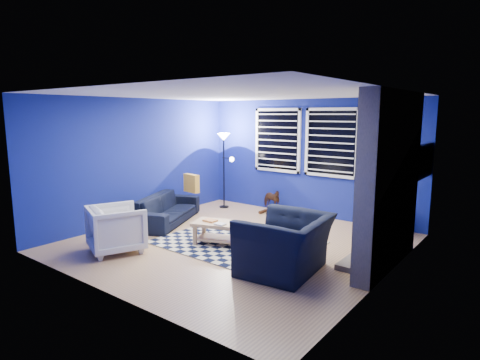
{
  "coord_description": "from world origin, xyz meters",
  "views": [
    {
      "loc": [
        4.08,
        -5.19,
        2.18
      ],
      "look_at": [
        -0.14,
        0.3,
        1.04
      ],
      "focal_mm": 30.0,
      "sensor_mm": 36.0,
      "label": 1
    }
  ],
  "objects_px": {
    "sofa": "(167,209)",
    "coffee_table": "(218,228)",
    "armchair_bent": "(116,229)",
    "armchair_big": "(285,244)",
    "floor_lamp": "(224,147)",
    "cabinet": "(383,217)",
    "rocking_horse": "(271,199)",
    "tv": "(423,161)"
  },
  "relations": [
    {
      "from": "armchair_bent",
      "to": "cabinet",
      "type": "distance_m",
      "value": 4.81
    },
    {
      "from": "cabinet",
      "to": "armchair_bent",
      "type": "bearing_deg",
      "value": -106.56
    },
    {
      "from": "sofa",
      "to": "coffee_table",
      "type": "height_order",
      "value": "sofa"
    },
    {
      "from": "tv",
      "to": "armchair_big",
      "type": "bearing_deg",
      "value": -113.48
    },
    {
      "from": "armchair_big",
      "to": "floor_lamp",
      "type": "bearing_deg",
      "value": -134.34
    },
    {
      "from": "tv",
      "to": "armchair_big",
      "type": "xyz_separation_m",
      "value": [
        -1.12,
        -2.58,
        -1.0
      ]
    },
    {
      "from": "armchair_big",
      "to": "armchair_bent",
      "type": "distance_m",
      "value": 2.74
    },
    {
      "from": "armchair_bent",
      "to": "floor_lamp",
      "type": "relative_size",
      "value": 0.47
    },
    {
      "from": "tv",
      "to": "floor_lamp",
      "type": "relative_size",
      "value": 0.57
    },
    {
      "from": "armchair_bent",
      "to": "coffee_table",
      "type": "bearing_deg",
      "value": -108.36
    },
    {
      "from": "rocking_horse",
      "to": "coffee_table",
      "type": "bearing_deg",
      "value": -156.55
    },
    {
      "from": "armchair_big",
      "to": "coffee_table",
      "type": "bearing_deg",
      "value": -108.25
    },
    {
      "from": "tv",
      "to": "cabinet",
      "type": "xyz_separation_m",
      "value": [
        -0.69,
        0.25,
        -1.13
      ]
    },
    {
      "from": "sofa",
      "to": "cabinet",
      "type": "xyz_separation_m",
      "value": [
        3.68,
        2.07,
        -0.0
      ]
    },
    {
      "from": "sofa",
      "to": "armchair_bent",
      "type": "xyz_separation_m",
      "value": [
        0.67,
        -1.67,
        0.1
      ]
    },
    {
      "from": "tv",
      "to": "armchair_bent",
      "type": "relative_size",
      "value": 1.21
    },
    {
      "from": "rocking_horse",
      "to": "coffee_table",
      "type": "height_order",
      "value": "rocking_horse"
    },
    {
      "from": "rocking_horse",
      "to": "floor_lamp",
      "type": "height_order",
      "value": "floor_lamp"
    },
    {
      "from": "armchair_bent",
      "to": "rocking_horse",
      "type": "distance_m",
      "value": 3.74
    },
    {
      "from": "armchair_bent",
      "to": "cabinet",
      "type": "height_order",
      "value": "armchair_bent"
    },
    {
      "from": "rocking_horse",
      "to": "armchair_big",
      "type": "bearing_deg",
      "value": -132.51
    },
    {
      "from": "sofa",
      "to": "armchair_big",
      "type": "bearing_deg",
      "value": -127.33
    },
    {
      "from": "tv",
      "to": "coffee_table",
      "type": "relative_size",
      "value": 1.08
    },
    {
      "from": "rocking_horse",
      "to": "coffee_table",
      "type": "distance_m",
      "value": 2.52
    },
    {
      "from": "sofa",
      "to": "coffee_table",
      "type": "relative_size",
      "value": 2.06
    },
    {
      "from": "sofa",
      "to": "rocking_horse",
      "type": "distance_m",
      "value": 2.36
    },
    {
      "from": "cabinet",
      "to": "sofa",
      "type": "bearing_deg",
      "value": -128.34
    },
    {
      "from": "coffee_table",
      "to": "cabinet",
      "type": "xyz_separation_m",
      "value": [
        1.94,
        2.51,
        -0.01
      ]
    },
    {
      "from": "coffee_table",
      "to": "cabinet",
      "type": "height_order",
      "value": "cabinet"
    },
    {
      "from": "rocking_horse",
      "to": "cabinet",
      "type": "distance_m",
      "value": 2.48
    },
    {
      "from": "tv",
      "to": "floor_lamp",
      "type": "bearing_deg",
      "value": -178.81
    },
    {
      "from": "armchair_big",
      "to": "floor_lamp",
      "type": "distance_m",
      "value": 4.16
    },
    {
      "from": "rocking_horse",
      "to": "floor_lamp",
      "type": "bearing_deg",
      "value": 115.79
    },
    {
      "from": "armchair_big",
      "to": "armchair_bent",
      "type": "relative_size",
      "value": 1.49
    },
    {
      "from": "armchair_bent",
      "to": "coffee_table",
      "type": "relative_size",
      "value": 0.89
    },
    {
      "from": "sofa",
      "to": "floor_lamp",
      "type": "bearing_deg",
      "value": -27.02
    },
    {
      "from": "rocking_horse",
      "to": "floor_lamp",
      "type": "relative_size",
      "value": 0.31
    },
    {
      "from": "coffee_table",
      "to": "floor_lamp",
      "type": "xyz_separation_m",
      "value": [
        -1.65,
        2.17,
        1.14
      ]
    },
    {
      "from": "coffee_table",
      "to": "cabinet",
      "type": "relative_size",
      "value": 1.24
    },
    {
      "from": "coffee_table",
      "to": "sofa",
      "type": "bearing_deg",
      "value": 166.02
    },
    {
      "from": "tv",
      "to": "armchair_bent",
      "type": "xyz_separation_m",
      "value": [
        -3.7,
        -3.49,
        -1.03
      ]
    },
    {
      "from": "armchair_bent",
      "to": "coffee_table",
      "type": "height_order",
      "value": "armchair_bent"
    }
  ]
}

